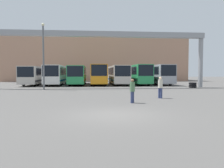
{
  "coord_description": "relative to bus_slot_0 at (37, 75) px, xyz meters",
  "views": [
    {
      "loc": [
        -1.04,
        -10.33,
        2.01
      ],
      "look_at": [
        1.86,
        21.24,
        0.38
      ],
      "focal_mm": 35.0,
      "sensor_mm": 36.0,
      "label": 1
    }
  ],
  "objects": [
    {
      "name": "bus_slot_4",
      "position": [
        13.79,
        -0.27,
        0.1
      ],
      "size": [
        2.57,
        11.93,
        3.17
      ],
      "color": "beige",
      "rests_on": "ground"
    },
    {
      "name": "tire_stack",
      "position": [
        22.88,
        -9.45,
        -1.37
      ],
      "size": [
        1.04,
        1.04,
        0.72
      ],
      "color": "black",
      "rests_on": "ground"
    },
    {
      "name": "bus_slot_6",
      "position": [
        20.68,
        -0.99,
        0.17
      ],
      "size": [
        2.56,
        10.48,
        3.29
      ],
      "color": "#999EA5",
      "rests_on": "ground"
    },
    {
      "name": "pedestrian_far_center",
      "position": [
        11.97,
        -23.51,
        -0.87
      ],
      "size": [
        0.33,
        0.33,
        1.6
      ],
      "rotation": [
        0.0,
        0.0,
        4.1
      ],
      "color": "navy",
      "rests_on": "ground"
    },
    {
      "name": "overhead_gantry",
      "position": [
        10.34,
        -9.13,
        4.45
      ],
      "size": [
        28.12,
        0.8,
        7.38
      ],
      "color": "gray",
      "rests_on": "ground"
    },
    {
      "name": "building_backdrop",
      "position": [
        10.34,
        18.75,
        3.39
      ],
      "size": [
        44.07,
        12.0,
        10.23
      ],
      "color": "tan",
      "rests_on": "ground"
    },
    {
      "name": "bus_slot_0",
      "position": [
        0.0,
        0.0,
        0.0
      ],
      "size": [
        2.53,
        12.46,
        2.99
      ],
      "color": "beige",
      "rests_on": "ground"
    },
    {
      "name": "bus_slot_2",
      "position": [
        6.89,
        -0.24,
        0.06
      ],
      "size": [
        2.53,
        11.98,
        3.1
      ],
      "color": "#268C4C",
      "rests_on": "ground"
    },
    {
      "name": "bus_slot_3",
      "position": [
        10.34,
        -1.07,
        0.18
      ],
      "size": [
        2.55,
        10.33,
        3.32
      ],
      "color": "orange",
      "rests_on": "ground"
    },
    {
      "name": "bus_slot_1",
      "position": [
        3.45,
        -0.75,
        0.1
      ],
      "size": [
        2.53,
        10.97,
        3.17
      ],
      "color": "silver",
      "rests_on": "ground"
    },
    {
      "name": "bus_slot_5",
      "position": [
        17.24,
        -0.64,
        0.17
      ],
      "size": [
        2.48,
        11.18,
        3.3
      ],
      "color": "#268C4C",
      "rests_on": "ground"
    },
    {
      "name": "lamp_post",
      "position": [
        3.61,
        -11.33,
        2.56
      ],
      "size": [
        0.36,
        0.36,
        7.84
      ],
      "color": "#595B60",
      "rests_on": "ground"
    },
    {
      "name": "pedestrian_mid_right",
      "position": [
        14.67,
        -21.07,
        -0.82
      ],
      "size": [
        0.36,
        0.36,
        1.71
      ],
      "rotation": [
        0.0,
        0.0,
        5.41
      ],
      "color": "navy",
      "rests_on": "ground"
    },
    {
      "name": "ground_plane",
      "position": [
        10.34,
        -27.46,
        -1.73
      ],
      "size": [
        200.0,
        200.0,
        0.0
      ],
      "primitive_type": "plane",
      "color": "#514F4C"
    }
  ]
}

